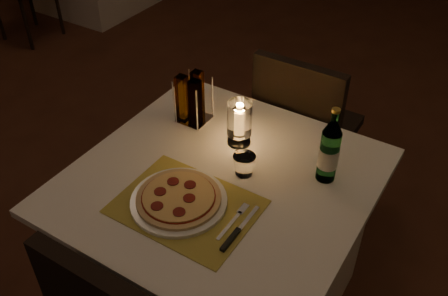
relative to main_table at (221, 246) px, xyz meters
The scene contains 12 objects.
floor 0.53m from the main_table, 139.58° to the left, with size 8.00×10.00×0.02m, color #492417.
main_table is the anchor object (origin of this frame).
chair_far 0.74m from the main_table, 90.00° to the left, with size 0.42×0.42×0.90m.
placemat 0.41m from the main_table, 96.34° to the right, with size 0.45×0.34×0.00m, color gold.
plate 0.42m from the main_table, 105.52° to the right, with size 0.32×0.32×0.01m, color white.
pizza 0.44m from the main_table, 105.57° to the right, with size 0.28×0.28×0.02m.
fork 0.43m from the main_table, 45.27° to the right, with size 0.02×0.18×0.00m.
knife 0.46m from the main_table, 49.01° to the right, with size 0.02×0.22×0.01m.
tumbler 0.41m from the main_table, 47.53° to the left, with size 0.08×0.08×0.08m, color white, non-canonical shape.
water_bottle 0.60m from the main_table, 32.32° to the left, with size 0.07×0.07×0.29m.
hurricane_candle 0.52m from the main_table, 103.53° to the left, with size 0.09×0.09×0.18m.
cruet_caddy 0.59m from the main_table, 140.52° to the left, with size 0.12×0.12×0.21m.
Camera 1 is at (0.97, -1.33, 1.91)m, focal length 40.00 mm.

